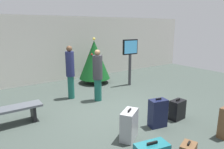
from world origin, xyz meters
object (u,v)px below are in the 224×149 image
Objects in this scene: flight_info_kiosk at (130,55)px; waiting_bench at (6,113)px; traveller_1 at (70,71)px; suitcase_1 at (177,110)px; holiday_tree at (94,60)px; traveller_0 at (98,74)px; suitcase_5 at (158,113)px; suitcase_2 at (129,125)px.

waiting_bench is (-4.96, -1.17, -0.96)m from flight_info_kiosk.
suitcase_1 is at bearing -61.93° from traveller_1.
holiday_tree is 1.03× the size of flight_info_kiosk.
traveller_0 reaches higher than suitcase_5.
traveller_1 is at bearing -142.55° from holiday_tree.
suitcase_2 is at bearing -178.35° from suitcase_1.
flight_info_kiosk reaches higher than waiting_bench.
flight_info_kiosk is 2.75× the size of suitcase_2.
traveller_1 is at bearing 89.57° from suitcase_2.
suitcase_1 is at bearing -107.48° from flight_info_kiosk.
traveller_0 reaches higher than waiting_bench.
holiday_tree is 3.48× the size of suitcase_1.
traveller_0 is at bearing -47.68° from traveller_1.
flight_info_kiosk is 2.59× the size of suitcase_5.
holiday_tree is 1.15× the size of waiting_bench.
traveller_1 is (-1.69, -1.29, -0.06)m from holiday_tree.
holiday_tree is at bearing 37.45° from traveller_1.
suitcase_2 is at bearing -105.23° from traveller_0.
suitcase_1 reaches higher than waiting_bench.
suitcase_1 is (3.91, -2.15, -0.10)m from waiting_bench.
traveller_1 is 3.31m from suitcase_2.
suitcase_2 reaches higher than waiting_bench.
traveller_0 is at bearing -157.73° from flight_info_kiosk.
suitcase_1 is (1.70, -3.19, -0.72)m from traveller_1.
flight_info_kiosk is at bearing 13.28° from waiting_bench.
suitcase_5 is (-0.75, -4.48, -0.69)m from holiday_tree.
traveller_0 is at bearing 112.89° from suitcase_1.
flight_info_kiosk reaches higher than traveller_0.
suitcase_5 is at bearing -34.33° from waiting_bench.
suitcase_2 is at bearing -110.69° from holiday_tree.
holiday_tree is 2.13m from traveller_1.
traveller_1 is at bearing 132.32° from traveller_0.
suitcase_2 is at bearing -45.26° from waiting_bench.
waiting_bench is (-3.90, -2.33, -0.68)m from holiday_tree.
flight_info_kiosk reaches higher than suitcase_2.
suitcase_5 is at bearing -118.57° from flight_info_kiosk.
traveller_1 reaches higher than traveller_0.
suitcase_1 is 0.81× the size of suitcase_2.
flight_info_kiosk is 5.18m from waiting_bench.
suitcase_5 reaches higher than suitcase_1.
suitcase_5 is at bearing -73.56° from traveller_1.
suitcase_5 is at bearing -99.47° from holiday_tree.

